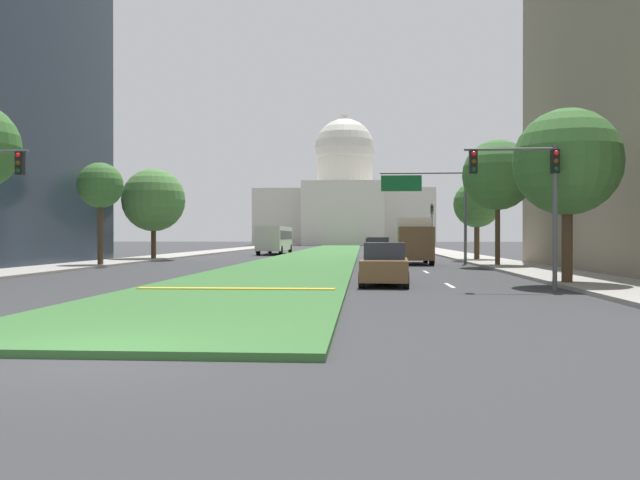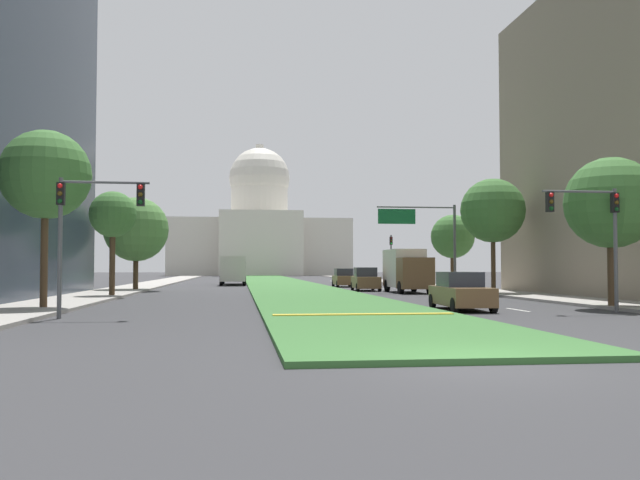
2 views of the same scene
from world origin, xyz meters
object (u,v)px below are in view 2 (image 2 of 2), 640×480
at_px(capitol_building, 259,232).
at_px(street_tree_right_mid, 493,211).
at_px(street_tree_left_far, 136,229).
at_px(sedan_midblock, 365,280).
at_px(street_tree_right_far, 453,237).
at_px(street_tree_left_mid, 113,215).
at_px(box_truck_delivery, 407,270).
at_px(city_bus, 233,268).
at_px(street_tree_left_near, 46,175).
at_px(traffic_light_far_right, 391,253).
at_px(sedan_lead_stopped, 461,292).
at_px(traffic_light_near_left, 84,216).
at_px(sedan_distant, 344,278).
at_px(street_tree_right_near, 611,203).
at_px(traffic_light_near_right, 596,222).
at_px(overhead_guide_sign, 425,229).

xyz_separation_m(capitol_building, street_tree_right_mid, (12.67, -104.78, -3.96)).
distance_m(street_tree_left_far, sedan_midblock, 18.56).
bearing_deg(street_tree_right_far, street_tree_left_mid, -156.86).
xyz_separation_m(box_truck_delivery, city_bus, (-12.92, 22.92, 0.09)).
height_order(street_tree_left_near, street_tree_right_mid, street_tree_right_mid).
relative_size(traffic_light_far_right, sedan_lead_stopped, 1.09).
xyz_separation_m(traffic_light_near_left, street_tree_left_far, (-2.35, 28.13, 1.05)).
xyz_separation_m(capitol_building, street_tree_right_far, (13.11, -94.90, -5.30)).
distance_m(street_tree_left_mid, street_tree_left_far, 11.07).
bearing_deg(street_tree_left_near, street_tree_left_mid, 86.92).
bearing_deg(street_tree_left_far, capitol_building, 82.41).
bearing_deg(street_tree_left_near, sedan_distant, 59.96).
height_order(street_tree_left_near, box_truck_delivery, street_tree_left_near).
height_order(capitol_building, sedan_distant, capitol_building).
bearing_deg(capitol_building, street_tree_right_near, -84.20).
xyz_separation_m(sedan_midblock, sedan_distant, (-0.14, 10.07, -0.05)).
distance_m(capitol_building, traffic_light_near_right, 122.72).
relative_size(capitol_building, street_tree_right_far, 6.27).
bearing_deg(city_bus, overhead_guide_sign, -58.63).
xyz_separation_m(capitol_building, street_tree_right_near, (12.19, -120.06, -4.91)).
xyz_separation_m(capitol_building, traffic_light_near_left, (-10.28, -122.85, -5.90)).
bearing_deg(traffic_light_near_right, capitol_building, 94.81).
distance_m(capitol_building, sedan_midblock, 96.89).
height_order(sedan_midblock, sedan_distant, sedan_midblock).
bearing_deg(overhead_guide_sign, sedan_distant, 104.61).
relative_size(street_tree_left_mid, street_tree_right_far, 1.06).
bearing_deg(traffic_light_near_right, city_bus, 109.03).
distance_m(capitol_building, street_tree_right_mid, 105.62).
bearing_deg(sedan_lead_stopped, box_truck_delivery, 82.37).
relative_size(traffic_light_near_left, street_tree_right_near, 0.76).
bearing_deg(sedan_midblock, street_tree_right_near, -74.11).
distance_m(traffic_light_near_left, overhead_guide_sign, 29.39).
height_order(capitol_building, street_tree_left_near, capitol_building).
bearing_deg(traffic_light_near_right, sedan_distant, 97.91).
bearing_deg(street_tree_left_near, street_tree_left_far, 88.98).
height_order(street_tree_right_far, sedan_midblock, street_tree_right_far).
relative_size(traffic_light_near_left, city_bus, 0.47).
xyz_separation_m(street_tree_right_far, city_bus, (-18.26, 17.49, -2.62)).
height_order(traffic_light_near_right, box_truck_delivery, traffic_light_near_right).
distance_m(street_tree_left_near, street_tree_right_far, 34.89).
bearing_deg(traffic_light_near_right, sedan_lead_stopped, 156.04).
bearing_deg(street_tree_left_far, traffic_light_far_right, 30.13).
bearing_deg(sedan_lead_stopped, city_bus, 103.64).
bearing_deg(street_tree_right_far, overhead_guide_sign, -124.68).
distance_m(box_truck_delivery, city_bus, 26.31).
bearing_deg(traffic_light_near_left, sedan_lead_stopped, 10.94).
xyz_separation_m(traffic_light_near_right, street_tree_left_far, (-22.90, 27.42, 1.05)).
height_order(traffic_light_far_right, street_tree_left_far, street_tree_left_far).
relative_size(street_tree_left_mid, sedan_lead_stopped, 1.39).
distance_m(capitol_building, traffic_light_near_left, 123.42).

